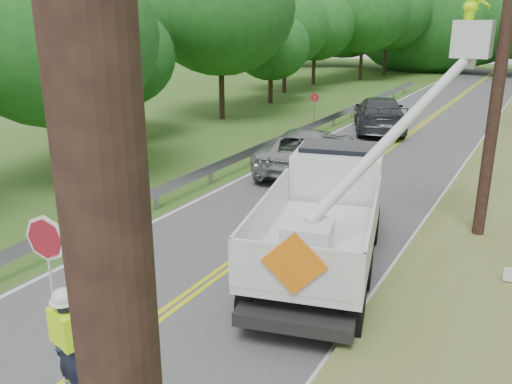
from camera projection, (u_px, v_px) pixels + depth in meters
The scene contains 9 objects.
ground at pixel (83, 374), 9.00m from camera, with size 140.00×140.00×0.00m, color #375C19.
road at pixel (357, 172), 20.61m from camera, with size 7.20×96.00×0.03m.
guardrail at pixel (275, 142), 23.05m from camera, with size 0.18×48.00×0.77m.
treeline_left at pixel (288, 19), 36.59m from camera, with size 10.92×56.59×9.92m.
flagger at pixel (68, 342), 8.03m from camera, with size 1.16×0.59×2.95m.
bucket_truck at pixel (340, 195), 13.12m from camera, with size 4.63×7.58×6.81m.
suv_silver at pixel (308, 150), 20.56m from camera, with size 2.75×5.96×1.66m, color #A8ABAF.
suv_darkgrey at pixel (379, 114), 27.74m from camera, with size 2.47×6.08×1.76m, color #3B3C44.
stop_sign_permanent at pixel (314, 108), 26.81m from camera, with size 0.44×0.11×2.09m.
Camera 1 is at (6.25, -5.21, 5.72)m, focal length 37.58 mm.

